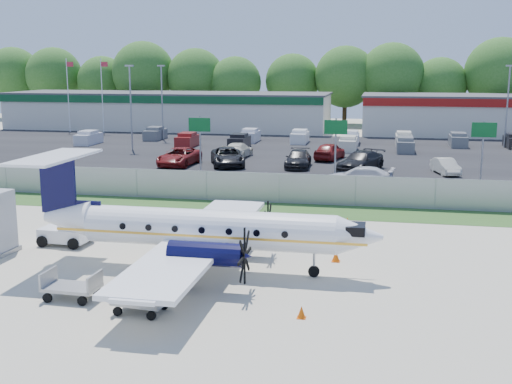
% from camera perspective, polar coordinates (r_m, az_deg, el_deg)
% --- Properties ---
extents(ground, '(170.00, 170.00, 0.00)m').
position_cam_1_polar(ground, '(29.41, -2.28, -6.63)').
color(ground, beige).
rests_on(ground, ground).
extents(grass_verge, '(170.00, 4.00, 0.02)m').
position_cam_1_polar(grass_verge, '(40.77, 1.63, -1.56)').
color(grass_verge, '#2D561E').
rests_on(grass_verge, ground).
extents(access_road, '(170.00, 8.00, 0.02)m').
position_cam_1_polar(access_road, '(47.54, 3.04, 0.26)').
color(access_road, black).
rests_on(access_road, ground).
extents(parking_lot, '(170.00, 32.00, 0.02)m').
position_cam_1_polar(parking_lot, '(68.14, 5.56, 3.54)').
color(parking_lot, black).
rests_on(parking_lot, ground).
extents(perimeter_fence, '(120.00, 0.06, 1.99)m').
position_cam_1_polar(perimeter_fence, '(42.50, 2.09, 0.33)').
color(perimeter_fence, gray).
rests_on(perimeter_fence, ground).
extents(building_west, '(46.40, 12.40, 5.24)m').
position_cam_1_polar(building_west, '(94.51, -7.79, 7.19)').
color(building_west, silver).
rests_on(building_west, ground).
extents(sign_left, '(1.80, 0.26, 5.00)m').
position_cam_1_polar(sign_left, '(52.48, -5.02, 5.24)').
color(sign_left, gray).
rests_on(sign_left, ground).
extents(sign_mid, '(1.80, 0.26, 5.00)m').
position_cam_1_polar(sign_mid, '(50.54, 7.09, 4.97)').
color(sign_mid, gray).
rests_on(sign_mid, ground).
extents(sign_right, '(1.80, 0.26, 5.00)m').
position_cam_1_polar(sign_right, '(50.96, 19.56, 4.47)').
color(sign_right, gray).
rests_on(sign_right, ground).
extents(flagpole_west, '(1.06, 0.12, 10.00)m').
position_cam_1_polar(flagpole_west, '(92.61, -16.34, 8.64)').
color(flagpole_west, white).
rests_on(flagpole_west, ground).
extents(flagpole_east, '(1.06, 0.12, 10.00)m').
position_cam_1_polar(flagpole_east, '(90.43, -13.49, 8.73)').
color(flagpole_east, white).
rests_on(flagpole_east, ground).
extents(light_pole_nw, '(0.90, 0.35, 9.09)m').
position_cam_1_polar(light_pole_nw, '(70.52, -11.08, 7.90)').
color(light_pole_nw, gray).
rests_on(light_pole_nw, ground).
extents(light_pole_sw, '(0.90, 0.35, 9.09)m').
position_cam_1_polar(light_pole_sw, '(79.86, -8.36, 8.34)').
color(light_pole_sw, gray).
rests_on(light_pole_sw, ground).
extents(light_pole_se, '(0.90, 0.35, 9.09)m').
position_cam_1_polar(light_pole_se, '(76.51, 21.47, 7.58)').
color(light_pole_se, gray).
rests_on(light_pole_se, ground).
extents(tree_line, '(112.00, 6.00, 14.00)m').
position_cam_1_polar(tree_line, '(101.83, 7.47, 6.00)').
color(tree_line, '#2B5F1B').
rests_on(tree_line, ground).
extents(aircraft, '(15.87, 15.69, 4.96)m').
position_cam_1_polar(aircraft, '(28.48, -4.82, -3.24)').
color(aircraft, white).
rests_on(aircraft, ground).
extents(pushback_tug, '(2.50, 1.85, 1.31)m').
position_cam_1_polar(pushback_tug, '(34.13, -16.43, -3.47)').
color(pushback_tug, white).
rests_on(pushback_tug, ground).
extents(baggage_cart_near, '(2.14, 1.33, 1.10)m').
position_cam_1_polar(baggage_cart_near, '(26.30, -16.06, -8.07)').
color(baggage_cart_near, gray).
rests_on(baggage_cart_near, ground).
extents(baggage_cart_far, '(2.05, 1.36, 1.02)m').
position_cam_1_polar(baggage_cart_far, '(24.33, -10.21, -9.48)').
color(baggage_cart_far, gray).
rests_on(baggage_cart_far, ground).
extents(cone_nose, '(0.39, 0.39, 0.55)m').
position_cam_1_polar(cone_nose, '(30.26, 7.11, -5.68)').
color(cone_nose, '#DA5206').
rests_on(cone_nose, ground).
extents(cone_port_wing, '(0.33, 0.33, 0.46)m').
position_cam_1_polar(cone_port_wing, '(23.64, 4.06, -10.61)').
color(cone_port_wing, '#DA5206').
rests_on(cone_port_wing, ground).
extents(cone_starboard_wing, '(0.40, 0.40, 0.57)m').
position_cam_1_polar(cone_starboard_wing, '(36.66, 8.11, -2.70)').
color(cone_starboard_wing, '#DA5206').
rests_on(cone_starboard_wing, ground).
extents(road_car_west, '(4.98, 3.61, 1.34)m').
position_cam_1_polar(road_car_west, '(51.73, -17.26, 0.65)').
color(road_car_west, black).
rests_on(road_car_west, ground).
extents(road_car_mid, '(5.41, 2.75, 1.50)m').
position_cam_1_polar(road_car_mid, '(49.24, 9.15, 0.50)').
color(road_car_mid, silver).
rests_on(road_car_mid, ground).
extents(parked_car_a, '(3.08, 6.04, 1.63)m').
position_cam_1_polar(parked_car_a, '(59.24, -6.83, 2.35)').
color(parked_car_a, maroon).
rests_on(parked_car_a, ground).
extents(parked_car_b, '(4.53, 6.57, 1.67)m').
position_cam_1_polar(parked_car_b, '(58.65, -2.53, 2.33)').
color(parked_car_b, black).
rests_on(parked_car_b, ground).
extents(parked_car_c, '(2.38, 5.39, 1.54)m').
position_cam_1_polar(parked_car_c, '(57.75, 3.77, 2.18)').
color(parked_car_c, black).
rests_on(parked_car_c, ground).
extents(parked_car_d, '(4.55, 6.29, 1.69)m').
position_cam_1_polar(parked_car_d, '(56.56, 9.26, 1.87)').
color(parked_car_d, black).
rests_on(parked_car_d, ground).
extents(parked_car_e, '(2.39, 4.28, 1.34)m').
position_cam_1_polar(parked_car_e, '(56.40, 16.47, 1.53)').
color(parked_car_e, beige).
rests_on(parked_car_e, ground).
extents(parked_car_f, '(2.34, 5.25, 1.49)m').
position_cam_1_polar(parked_car_f, '(64.07, -1.61, 3.09)').
color(parked_car_f, beige).
rests_on(parked_car_f, ground).
extents(parked_car_g, '(3.05, 5.27, 1.68)m').
position_cam_1_polar(parked_car_g, '(62.81, 6.54, 2.86)').
color(parked_car_g, maroon).
rests_on(parked_car_g, ground).
extents(far_parking_rows, '(56.00, 10.00, 1.60)m').
position_cam_1_polar(far_parking_rows, '(73.08, 5.95, 4.03)').
color(far_parking_rows, gray).
rests_on(far_parking_rows, ground).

